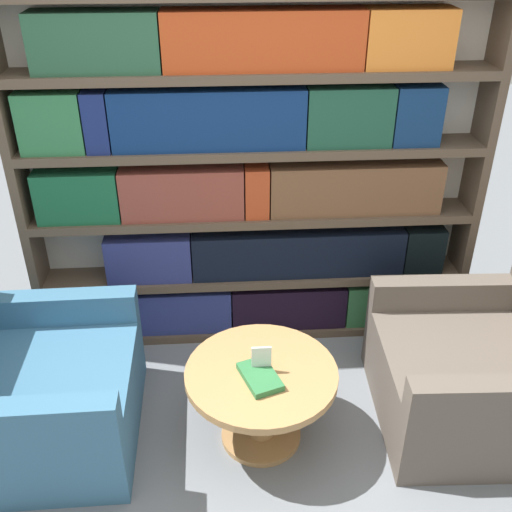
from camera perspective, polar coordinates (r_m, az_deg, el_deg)
ground_plane at (r=3.09m, az=1.22°, el=-20.37°), size 14.00×14.00×0.00m
bookshelf at (r=3.45m, az=-0.42°, el=7.05°), size 2.62×0.30×2.05m
armchair_left at (r=3.27m, az=-20.60°, el=-12.09°), size 0.94×0.96×0.85m
armchair_right at (r=3.39m, az=20.46°, el=-10.35°), size 0.97×0.98×0.85m
coffee_table at (r=3.03m, az=0.50°, el=-12.69°), size 0.75×0.75×0.45m
table_sign at (r=2.91m, az=0.52°, el=-9.99°), size 0.09×0.06×0.15m
stray_book at (r=2.89m, az=0.38°, el=-11.41°), size 0.22×0.28×0.03m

